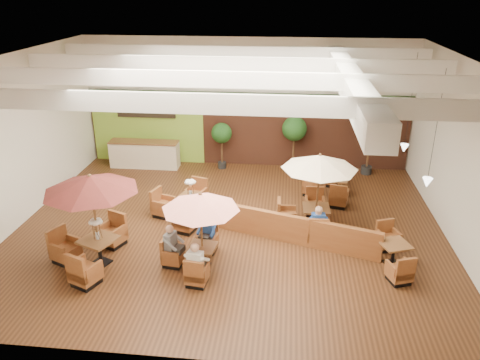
# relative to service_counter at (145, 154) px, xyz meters

# --- Properties ---
(room) EXTENTS (14.04, 14.00, 5.52)m
(room) POSITION_rel_service_counter_xyz_m (4.65, -3.88, 3.05)
(room) COLOR #381E0F
(room) RESTS_ON ground
(service_counter) EXTENTS (3.00, 0.75, 1.18)m
(service_counter) POSITION_rel_service_counter_xyz_m (0.00, 0.00, 0.00)
(service_counter) COLOR beige
(service_counter) RESTS_ON ground
(booth_divider) EXTENTS (6.39, 2.18, 0.92)m
(booth_divider) POSITION_rel_service_counter_xyz_m (5.91, -5.72, -0.12)
(booth_divider) COLOR brown
(booth_divider) RESTS_ON ground
(table_0) EXTENTS (2.77, 2.94, 2.81)m
(table_0) POSITION_rel_service_counter_xyz_m (0.89, -7.68, 1.42)
(table_0) COLOR brown
(table_0) RESTS_ON ground
(table_1) EXTENTS (2.25, 2.34, 2.36)m
(table_1) POSITION_rel_service_counter_xyz_m (3.88, -7.54, 1.12)
(table_1) COLOR brown
(table_1) RESTS_ON ground
(table_2) EXTENTS (2.50, 2.57, 2.63)m
(table_2) POSITION_rel_service_counter_xyz_m (7.18, -4.88, 1.31)
(table_2) COLOR brown
(table_2) RESTS_ON ground
(table_3) EXTENTS (1.95, 2.79, 1.56)m
(table_3) POSITION_rel_service_counter_xyz_m (2.74, -4.55, -0.13)
(table_3) COLOR brown
(table_3) RESTS_ON ground
(table_4) EXTENTS (1.00, 2.48, 0.88)m
(table_4) POSITION_rel_service_counter_xyz_m (9.37, -6.83, -0.25)
(table_4) COLOR brown
(table_4) RESTS_ON ground
(table_5) EXTENTS (1.82, 2.63, 0.94)m
(table_5) POSITION_rel_service_counter_xyz_m (7.86, -2.20, -0.23)
(table_5) COLOR brown
(table_5) RESTS_ON ground
(topiary_0) EXTENTS (0.88, 0.88, 2.04)m
(topiary_0) POSITION_rel_service_counter_xyz_m (3.40, 0.20, 0.94)
(topiary_0) COLOR black
(topiary_0) RESTS_ON ground
(topiary_1) EXTENTS (1.04, 1.04, 2.41)m
(topiary_1) POSITION_rel_service_counter_xyz_m (6.48, 0.20, 1.21)
(topiary_1) COLOR black
(topiary_1) RESTS_ON ground
(topiary_2) EXTENTS (1.07, 1.07, 2.50)m
(topiary_2) POSITION_rel_service_counter_xyz_m (9.61, 0.20, 1.28)
(topiary_2) COLOR black
(topiary_2) RESTS_ON ground
(diner_0) EXTENTS (0.45, 0.39, 0.84)m
(diner_0) POSITION_rel_service_counter_xyz_m (3.94, -8.40, 0.19)
(diner_0) COLOR silver
(diner_0) RESTS_ON ground
(diner_1) EXTENTS (0.41, 0.37, 0.77)m
(diner_1) POSITION_rel_service_counter_xyz_m (3.94, -6.69, 0.16)
(diner_1) COLOR #244B9E
(diner_1) RESTS_ON ground
(diner_2) EXTENTS (0.40, 0.44, 0.83)m
(diner_2) POSITION_rel_service_counter_xyz_m (3.08, -7.54, 0.18)
(diner_2) COLOR slate
(diner_2) RESTS_ON ground
(diner_3) EXTENTS (0.42, 0.34, 0.83)m
(diner_3) POSITION_rel_service_counter_xyz_m (7.25, -5.84, 0.19)
(diner_3) COLOR #244B9E
(diner_3) RESTS_ON ground
(diner_4) EXTENTS (0.35, 0.28, 0.71)m
(diner_4) POSITION_rel_service_counter_xyz_m (7.25, -5.84, 0.14)
(diner_4) COLOR silver
(diner_4) RESTS_ON ground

